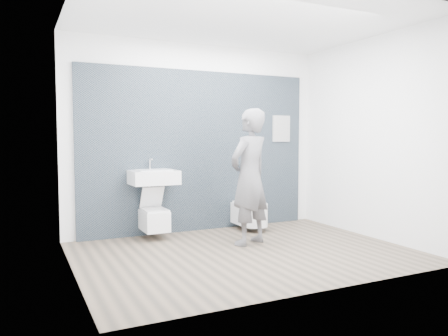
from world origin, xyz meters
name	(u,v)px	position (x,y,z in m)	size (l,w,h in m)	color
ground	(245,252)	(0.00, 0.00, 0.00)	(4.00, 4.00, 0.00)	brown
room_shell	(246,110)	(0.00, 0.00, 1.74)	(4.00, 4.00, 4.00)	white
tile_wall	(199,230)	(0.00, 1.47, 0.00)	(3.60, 0.06, 2.40)	black
washbasin	(154,177)	(-0.79, 1.20, 0.86)	(0.64, 0.48, 0.48)	white
toilet_square	(154,219)	(-0.79, 1.20, 0.28)	(0.33, 0.48, 0.61)	white
toilet_rounded	(251,214)	(0.71, 1.12, 0.25)	(0.38, 0.64, 0.35)	white
info_placard	(280,222)	(1.44, 1.43, 0.00)	(0.32, 0.03, 0.43)	silver
visitor	(249,177)	(0.25, 0.35, 0.89)	(0.65, 0.43, 1.78)	slate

